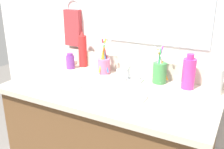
{
  "coord_description": "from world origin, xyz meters",
  "views": [
    {
      "loc": [
        0.56,
        -1.02,
        1.31
      ],
      "look_at": [
        0.01,
        0.0,
        0.9
      ],
      "focal_mm": 41.35,
      "sensor_mm": 36.0,
      "label": 1
    }
  ],
  "objects": [
    {
      "name": "back_wall",
      "position": [
        0.0,
        0.31,
        0.65
      ],
      "size": [
        2.12,
        0.04,
        1.3
      ],
      "primitive_type": "cube",
      "color": "white",
      "rests_on": "ground_plane"
    },
    {
      "name": "bottle_lotion_white",
      "position": [
        0.45,
        0.16,
        0.89
      ],
      "size": [
        0.07,
        0.07,
        0.14
      ],
      "color": "white",
      "rests_on": "countertop"
    },
    {
      "name": "bottle_cream_purple",
      "position": [
        -0.36,
        0.15,
        0.87
      ],
      "size": [
        0.05,
        0.05,
        0.09
      ],
      "color": "#7A3899",
      "rests_on": "countertop"
    },
    {
      "name": "hand_towel",
      "position": [
        -0.41,
        0.27,
        1.05
      ],
      "size": [
        0.11,
        0.04,
        0.22
      ],
      "primitive_type": "cube",
      "color": "#A53338"
    },
    {
      "name": "bottle_soap_pink",
      "position": [
        0.33,
        0.17,
        0.9
      ],
      "size": [
        0.06,
        0.06,
        0.17
      ],
      "color": "#D8338C",
      "rests_on": "countertop"
    },
    {
      "name": "bottle_spray_red",
      "position": [
        -0.31,
        0.22,
        0.93
      ],
      "size": [
        0.05,
        0.05,
        0.22
      ],
      "color": "red",
      "rests_on": "countertop"
    },
    {
      "name": "backsplash",
      "position": [
        0.0,
        0.25,
        0.87
      ],
      "size": [
        1.02,
        0.02,
        0.09
      ],
      "primitive_type": "cube",
      "color": "beige",
      "rests_on": "countertop"
    },
    {
      "name": "cup_pink",
      "position": [
        -0.14,
        0.17,
        0.88
      ],
      "size": [
        0.08,
        0.09,
        0.2
      ],
      "color": "#D16693",
      "rests_on": "countertop"
    },
    {
      "name": "soap_bar",
      "position": [
        -0.4,
        0.21,
        0.84
      ],
      "size": [
        0.06,
        0.04,
        0.02
      ],
      "primitive_type": "cube",
      "color": "white",
      "rests_on": "countertop"
    },
    {
      "name": "countertop",
      "position": [
        0.0,
        0.0,
        0.81
      ],
      "size": [
        1.02,
        0.52,
        0.03
      ],
      "primitive_type": "cube",
      "color": "beige",
      "rests_on": "vanity_cabinet"
    },
    {
      "name": "sink_basin",
      "position": [
        0.03,
        -0.06,
        0.8
      ],
      "size": [
        0.36,
        0.36,
        0.11
      ],
      "color": "white",
      "rests_on": "countertop"
    },
    {
      "name": "towel_ring",
      "position": [
        -0.41,
        0.29,
        1.17
      ],
      "size": [
        0.1,
        0.01,
        0.1
      ],
      "primitive_type": "torus",
      "rotation": [
        1.57,
        0.0,
        0.0
      ],
      "color": "silver"
    },
    {
      "name": "cup_green",
      "position": [
        0.19,
        0.18,
        0.88
      ],
      "size": [
        0.08,
        0.07,
        0.19
      ],
      "color": "#3F8C47",
      "rests_on": "countertop"
    },
    {
      "name": "faucet",
      "position": [
        0.03,
        0.13,
        0.85
      ],
      "size": [
        0.16,
        0.1,
        0.08
      ],
      "color": "silver",
      "rests_on": "countertop"
    }
  ]
}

